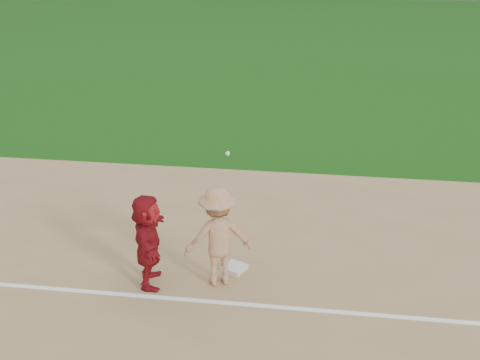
# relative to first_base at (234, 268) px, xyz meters

# --- Properties ---
(ground) EXTENTS (160.00, 160.00, 0.00)m
(ground) POSITION_rel_first_base_xyz_m (-0.07, -0.26, -0.06)
(ground) COLOR #14480D
(ground) RESTS_ON ground
(foul_line) EXTENTS (60.00, 0.10, 0.01)m
(foul_line) POSITION_rel_first_base_xyz_m (-0.07, -1.06, -0.04)
(foul_line) COLOR white
(foul_line) RESTS_ON infield_dirt
(first_base) EXTENTS (0.50, 0.50, 0.08)m
(first_base) POSITION_rel_first_base_xyz_m (0.00, 0.00, 0.00)
(first_base) COLOR silver
(first_base) RESTS_ON infield_dirt
(base_runner) EXTENTS (0.84, 1.68, 1.73)m
(base_runner) POSITION_rel_first_base_xyz_m (-1.43, -0.63, 0.82)
(base_runner) COLOR maroon
(base_runner) RESTS_ON infield_dirt
(first_base_play) EXTENTS (1.36, 1.07, 2.48)m
(first_base_play) POSITION_rel_first_base_xyz_m (-0.22, -0.42, 0.88)
(first_base_play) COLOR #99989B
(first_base_play) RESTS_ON infield_dirt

